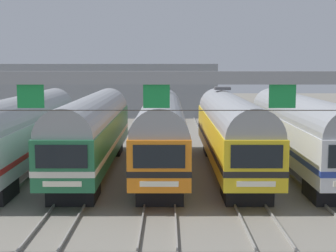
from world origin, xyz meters
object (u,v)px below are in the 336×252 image
object	(u,v)px
commuter_train_stainless	(21,129)
commuter_train_orange	(159,129)
commuter_train_green	(90,129)
commuter_train_yellow	(228,129)
catenary_gantry	(154,107)
commuter_train_silver	(297,129)

from	to	relation	value
commuter_train_stainless	commuter_train_orange	xyz separation A→B (m)	(8.51, 0.00, 0.00)
commuter_train_green	commuter_train_yellow	bearing A→B (deg)	0.03
commuter_train_yellow	catenary_gantry	bearing A→B (deg)	-107.50
commuter_train_green	commuter_train_orange	world-z (taller)	commuter_train_orange
commuter_train_stainless	commuter_train_orange	bearing A→B (deg)	0.03
commuter_train_orange	commuter_train_yellow	bearing A→B (deg)	0.00
commuter_train_orange	commuter_train_silver	world-z (taller)	same
commuter_train_silver	catenary_gantry	bearing A→B (deg)	-122.23
commuter_train_yellow	catenary_gantry	world-z (taller)	catenary_gantry
commuter_train_orange	commuter_train_silver	size ratio (longest dim) A/B	1.00
commuter_train_yellow	commuter_train_stainless	bearing A→B (deg)	-179.98
commuter_train_green	commuter_train_orange	distance (m)	4.26
commuter_train_stainless	commuter_train_green	bearing A→B (deg)	0.00
commuter_train_silver	catenary_gantry	distance (m)	16.17
commuter_train_green	commuter_train_silver	bearing A→B (deg)	0.02
commuter_train_yellow	commuter_train_orange	bearing A→B (deg)	180.00
commuter_train_green	commuter_train_silver	world-z (taller)	commuter_train_silver
catenary_gantry	commuter_train_yellow	bearing A→B (deg)	72.50
commuter_train_stainless	commuter_train_green	distance (m)	4.26
commuter_train_orange	catenary_gantry	distance (m)	13.74
commuter_train_silver	catenary_gantry	world-z (taller)	catenary_gantry
commuter_train_stainless	commuter_train_silver	distance (m)	17.02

